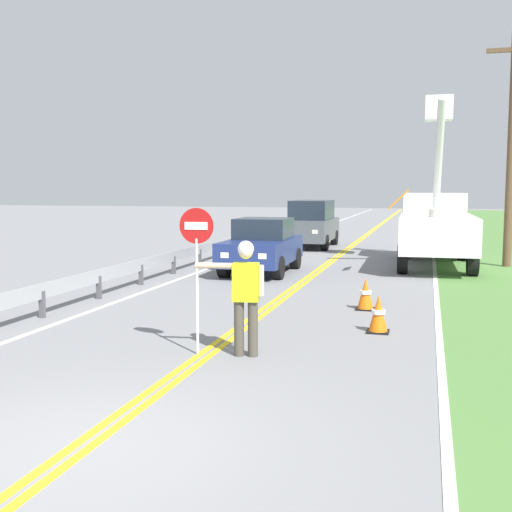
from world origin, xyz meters
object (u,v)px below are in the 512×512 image
Objects in this scene: oncoming_suv_second at (312,224)px; traffic_cone_mid at (366,294)px; stop_sign_paddle at (197,248)px; oncoming_sedan_nearest at (262,246)px; utility_bucket_truck at (435,224)px; flagger_worker at (245,290)px; utility_pole_near at (512,145)px; traffic_cone_lead at (378,314)px.

oncoming_suv_second is 6.59× the size of traffic_cone_mid.
oncoming_sedan_nearest is at bearing 98.84° from stop_sign_paddle.
oncoming_sedan_nearest is (-5.24, -3.47, -0.59)m from utility_bucket_truck.
oncoming_suv_second reaches higher than flagger_worker.
utility_pole_near is 10.42m from traffic_cone_mid.
utility_bucket_truck is 7.59m from oncoming_suv_second.
stop_sign_paddle reaches higher than traffic_cone_lead.
utility_bucket_truck is 1.66× the size of oncoming_sedan_nearest.
flagger_worker is at bearing 7.38° from stop_sign_paddle.
traffic_cone_lead is at bearing -78.40° from traffic_cone_mid.
traffic_cone_mid is (3.77, -14.16, -0.72)m from oncoming_suv_second.
oncoming_suv_second is 6.59× the size of traffic_cone_lead.
utility_pole_near is 11.06× the size of traffic_cone_mid.
utility_bucket_truck is at bearing 80.18° from traffic_cone_mid.
oncoming_suv_second reaches higher than traffic_cone_mid.
utility_pole_near is (5.33, 13.27, 3.01)m from flagger_worker.
traffic_cone_lead is at bearing -107.25° from utility_pole_near.
traffic_cone_mid is (2.22, 4.44, -1.37)m from stop_sign_paddle.
flagger_worker reaches higher than oncoming_sedan_nearest.
utility_pole_near is (7.64, -5.23, 2.99)m from oncoming_suv_second.
flagger_worker reaches higher than traffic_cone_mid.
traffic_cone_lead is at bearing -60.58° from oncoming_sedan_nearest.
flagger_worker is at bearing -82.86° from oncoming_suv_second.
utility_pole_near reaches higher than oncoming_suv_second.
traffic_cone_lead is (1.89, 2.21, -0.71)m from flagger_worker.
traffic_cone_mid is (3.73, -5.25, -0.50)m from oncoming_sedan_nearest.
utility_pole_near is (7.60, 3.68, 3.22)m from oncoming_sedan_nearest.
utility_pole_near is 12.16m from traffic_cone_lead.
stop_sign_paddle reaches higher than flagger_worker.
traffic_cone_mid is at bearing 71.46° from flagger_worker.
flagger_worker is at bearing -130.56° from traffic_cone_lead.
utility_bucket_truck is 9.80× the size of traffic_cone_mid.
traffic_cone_lead is (2.66, 2.31, -1.37)m from stop_sign_paddle.
stop_sign_paddle reaches higher than oncoming_suv_second.
utility_pole_near is at bearing 72.75° from traffic_cone_lead.
stop_sign_paddle is 18.68m from oncoming_suv_second.
flagger_worker is 0.27× the size of utility_bucket_truck.
utility_bucket_truck is at bearing 84.35° from traffic_cone_lead.
flagger_worker is 3.00m from traffic_cone_lead.
traffic_cone_lead is (-3.43, -11.06, -3.72)m from utility_pole_near.
oncoming_suv_second reaches higher than oncoming_sedan_nearest.
utility_bucket_truck is at bearing 33.56° from oncoming_sedan_nearest.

